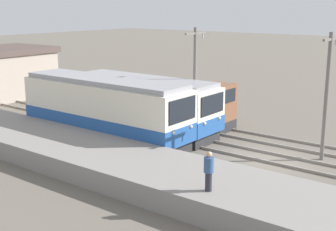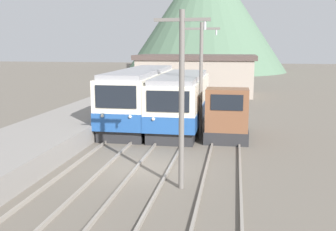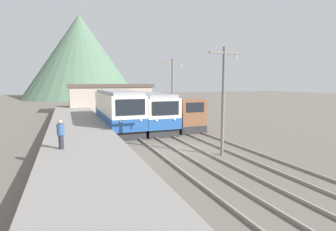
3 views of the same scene
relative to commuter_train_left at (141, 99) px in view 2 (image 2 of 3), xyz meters
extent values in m
plane|color=#665E54|center=(2.60, -9.23, -1.73)|extent=(200.00, 200.00, 0.00)
cube|color=gray|center=(-3.65, -9.23, -1.23)|extent=(4.50, 54.00, 0.99)
cube|color=gray|center=(-0.72, -9.23, -1.66)|extent=(0.10, 60.00, 0.14)
cube|color=gray|center=(0.72, -9.23, -1.66)|extent=(0.10, 60.00, 0.14)
cube|color=gray|center=(2.08, -9.23, -1.66)|extent=(0.10, 60.00, 0.14)
cube|color=gray|center=(3.52, -9.23, -1.66)|extent=(0.10, 60.00, 0.14)
cube|color=gray|center=(5.08, -9.23, -1.66)|extent=(0.10, 60.00, 0.14)
cube|color=gray|center=(6.52, -9.23, -1.66)|extent=(0.10, 60.00, 0.14)
cube|color=#28282B|center=(0.00, 0.01, -1.38)|extent=(2.58, 10.70, 0.70)
cube|color=silver|center=(0.00, 0.01, 0.34)|extent=(2.80, 11.15, 2.74)
cube|color=#235199|center=(0.00, 0.01, -0.53)|extent=(2.84, 11.19, 0.99)
cube|color=black|center=(0.00, -5.60, 0.89)|extent=(2.24, 0.06, 1.21)
sphere|color=silver|center=(-0.77, -5.61, -0.15)|extent=(0.18, 0.18, 0.18)
sphere|color=silver|center=(0.77, -5.61, -0.15)|extent=(0.18, 0.18, 0.18)
cube|color=#939399|center=(0.00, 0.01, 1.86)|extent=(2.46, 10.70, 0.28)
cube|color=#28282B|center=(2.80, -0.58, -1.38)|extent=(2.58, 9.64, 0.70)
cube|color=silver|center=(2.80, -0.58, 0.22)|extent=(2.80, 10.04, 2.49)
cube|color=#235199|center=(2.80, -0.58, -0.58)|extent=(2.84, 10.08, 0.90)
cube|color=black|center=(2.80, -5.63, 0.72)|extent=(2.24, 0.06, 1.10)
sphere|color=silver|center=(2.03, -5.64, -0.23)|extent=(0.18, 0.18, 0.18)
sphere|color=silver|center=(3.57, -5.64, -0.23)|extent=(0.18, 0.18, 0.18)
cube|color=#939399|center=(2.80, -0.58, 1.61)|extent=(2.46, 9.64, 0.28)
cube|color=#28282B|center=(5.80, -2.42, -1.38)|extent=(2.40, 4.91, 0.70)
cube|color=brown|center=(5.80, -4.09, 0.12)|extent=(2.28, 1.57, 2.30)
cube|color=black|center=(5.80, -4.90, 0.63)|extent=(1.68, 0.04, 0.83)
cube|color=brown|center=(5.80, -1.64, -0.33)|extent=(1.92, 3.24, 1.40)
cylinder|color=black|center=(5.80, -1.64, 0.62)|extent=(0.16, 0.16, 0.50)
cylinder|color=slate|center=(4.30, -11.41, 1.54)|extent=(0.20, 0.20, 6.54)
cube|color=slate|center=(4.30, -11.41, 4.47)|extent=(2.00, 0.12, 0.12)
cylinder|color=#B2B2B7|center=(5.10, -11.41, 4.27)|extent=(0.10, 0.10, 0.30)
cylinder|color=slate|center=(4.30, -3.40, 1.54)|extent=(0.20, 0.20, 6.54)
cube|color=slate|center=(4.30, -3.40, 4.47)|extent=(2.00, 0.12, 0.12)
cylinder|color=#B2B2B7|center=(5.10, -3.40, 4.27)|extent=(0.10, 0.10, 0.30)
cube|color=#AD9E8E|center=(2.00, 16.77, 0.15)|extent=(12.00, 6.00, 3.76)
cube|color=#51423D|center=(2.00, 16.77, 2.28)|extent=(12.60, 6.30, 0.50)
cone|color=#517056|center=(0.04, 55.94, 10.17)|extent=(32.30, 32.30, 23.80)
camera|label=1|loc=(-18.85, -19.14, 6.11)|focal=50.00mm
camera|label=2|loc=(6.19, -25.38, 3.61)|focal=42.00mm
camera|label=3|loc=(-4.52, -24.83, 2.70)|focal=28.00mm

